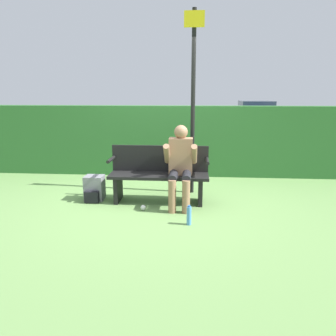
{
  "coord_description": "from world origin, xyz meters",
  "views": [
    {
      "loc": [
        0.52,
        -4.83,
        1.66
      ],
      "look_at": [
        0.15,
        -0.1,
        0.57
      ],
      "focal_mm": 35.0,
      "sensor_mm": 36.0,
      "label": 1
    }
  ],
  "objects_px": {
    "signpost": "(193,96)",
    "backpack": "(94,189)",
    "parked_car": "(255,113)",
    "water_bottle": "(189,216)",
    "person_seated": "(180,163)",
    "park_bench": "(159,174)"
  },
  "relations": [
    {
      "from": "backpack",
      "to": "parked_car",
      "type": "bearing_deg",
      "value": 69.96
    },
    {
      "from": "person_seated",
      "to": "signpost",
      "type": "xyz_separation_m",
      "value": [
        0.17,
        0.63,
        0.95
      ]
    },
    {
      "from": "backpack",
      "to": "water_bottle",
      "type": "bearing_deg",
      "value": -30.5
    },
    {
      "from": "backpack",
      "to": "signpost",
      "type": "xyz_separation_m",
      "value": [
        1.53,
        0.53,
        1.42
      ]
    },
    {
      "from": "park_bench",
      "to": "person_seated",
      "type": "xyz_separation_m",
      "value": [
        0.33,
        -0.14,
        0.21
      ]
    },
    {
      "from": "park_bench",
      "to": "signpost",
      "type": "relative_size",
      "value": 0.52
    },
    {
      "from": "park_bench",
      "to": "parked_car",
      "type": "distance_m",
      "value": 13.9
    },
    {
      "from": "signpost",
      "to": "park_bench",
      "type": "bearing_deg",
      "value": -135.91
    },
    {
      "from": "backpack",
      "to": "signpost",
      "type": "bearing_deg",
      "value": 19.18
    },
    {
      "from": "backpack",
      "to": "signpost",
      "type": "relative_size",
      "value": 0.13
    },
    {
      "from": "parked_car",
      "to": "park_bench",
      "type": "bearing_deg",
      "value": 164.35
    },
    {
      "from": "water_bottle",
      "to": "signpost",
      "type": "height_order",
      "value": "signpost"
    },
    {
      "from": "person_seated",
      "to": "backpack",
      "type": "xyz_separation_m",
      "value": [
        -1.36,
        0.1,
        -0.47
      ]
    },
    {
      "from": "person_seated",
      "to": "backpack",
      "type": "relative_size",
      "value": 3.07
    },
    {
      "from": "person_seated",
      "to": "water_bottle",
      "type": "bearing_deg",
      "value": -79.47
    },
    {
      "from": "backpack",
      "to": "parked_car",
      "type": "distance_m",
      "value": 14.27
    },
    {
      "from": "signpost",
      "to": "parked_car",
      "type": "height_order",
      "value": "signpost"
    },
    {
      "from": "water_bottle",
      "to": "backpack",
      "type": "bearing_deg",
      "value": 149.5
    },
    {
      "from": "park_bench",
      "to": "person_seated",
      "type": "height_order",
      "value": "person_seated"
    },
    {
      "from": "signpost",
      "to": "backpack",
      "type": "bearing_deg",
      "value": -160.82
    },
    {
      "from": "backpack",
      "to": "parked_car",
      "type": "xyz_separation_m",
      "value": [
        4.89,
        13.4,
        0.42
      ]
    },
    {
      "from": "water_bottle",
      "to": "person_seated",
      "type": "bearing_deg",
      "value": 100.53
    }
  ]
}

